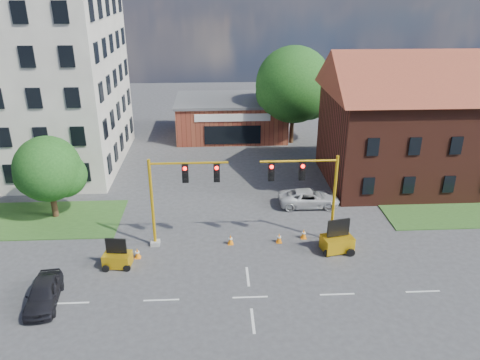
{
  "coord_description": "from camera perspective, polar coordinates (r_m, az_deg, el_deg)",
  "views": [
    {
      "loc": [
        -1.71,
        -21.63,
        16.58
      ],
      "look_at": [
        -0.05,
        10.0,
        2.94
      ],
      "focal_mm": 35.0,
      "sensor_mm": 36.0,
      "label": 1
    }
  ],
  "objects": [
    {
      "name": "grass_verge_ne",
      "position": [
        40.0,
        26.93,
        -3.84
      ],
      "size": [
        14.0,
        4.0,
        0.08
      ],
      "primitive_type": "cube",
      "color": "#2C511E",
      "rests_on": "ground"
    },
    {
      "name": "townhouse_row",
      "position": [
        43.79,
        24.06,
        7.21
      ],
      "size": [
        21.0,
        11.0,
        11.5
      ],
      "color": "#502218",
      "rests_on": "ground"
    },
    {
      "name": "sedan_dark",
      "position": [
        28.6,
        -22.82,
        -12.59
      ],
      "size": [
        2.05,
        4.15,
        1.36
      ],
      "primitive_type": "imported",
      "rotation": [
        0.0,
        0.0,
        0.11
      ],
      "color": "black",
      "rests_on": "ground"
    },
    {
      "name": "trailer_west",
      "position": [
        30.48,
        -14.72,
        -9.2
      ],
      "size": [
        1.78,
        1.3,
        1.89
      ],
      "rotation": [
        0.0,
        0.0,
        -0.12
      ],
      "color": "gold",
      "rests_on": "ground"
    },
    {
      "name": "cone_a",
      "position": [
        31.17,
        -12.4,
        -8.71
      ],
      "size": [
        0.4,
        0.4,
        0.7
      ],
      "color": "orange",
      "rests_on": "ground"
    },
    {
      "name": "brick_shop",
      "position": [
        53.62,
        -1.08,
        7.7
      ],
      "size": [
        12.4,
        8.4,
        4.3
      ],
      "color": "maroon",
      "rests_on": "ground"
    },
    {
      "name": "pickup_white",
      "position": [
        37.35,
        8.42,
        -2.19
      ],
      "size": [
        4.8,
        2.25,
        1.33
      ],
      "primitive_type": "imported",
      "rotation": [
        0.0,
        0.0,
        1.56
      ],
      "color": "silver",
      "rests_on": "ground"
    },
    {
      "name": "lane_markings",
      "position": [
        25.0,
        1.76,
        -18.25
      ],
      "size": [
        60.0,
        36.0,
        0.01
      ],
      "primitive_type": null,
      "color": "silver",
      "rests_on": "ground"
    },
    {
      "name": "signal_mast_east",
      "position": [
        30.99,
        8.55,
        -1.09
      ],
      "size": [
        5.3,
        0.6,
        6.2
      ],
      "color": "#999994",
      "rests_on": "ground"
    },
    {
      "name": "cone_d",
      "position": [
        32.22,
        4.79,
        -7.06
      ],
      "size": [
        0.4,
        0.4,
        0.7
      ],
      "color": "orange",
      "rests_on": "ground"
    },
    {
      "name": "cone_b",
      "position": [
        31.93,
        -1.17,
        -7.28
      ],
      "size": [
        0.4,
        0.4,
        0.7
      ],
      "color": "orange",
      "rests_on": "ground"
    },
    {
      "name": "signal_mast_west",
      "position": [
        30.5,
        -7.71,
        -1.44
      ],
      "size": [
        5.3,
        0.6,
        6.2
      ],
      "color": "#999994",
      "rests_on": "ground"
    },
    {
      "name": "tree_nw_front",
      "position": [
        36.7,
        -21.95,
        1.09
      ],
      "size": [
        5.06,
        4.82,
        6.33
      ],
      "color": "#3E2516",
      "rests_on": "ground"
    },
    {
      "name": "cone_c",
      "position": [
        32.89,
        7.76,
        -6.53
      ],
      "size": [
        0.4,
        0.4,
        0.7
      ],
      "color": "orange",
      "rests_on": "ground"
    },
    {
      "name": "tree_large",
      "position": [
        50.56,
        7.01,
        11.18
      ],
      "size": [
        8.45,
        8.05,
        10.4
      ],
      "color": "#3E2516",
      "rests_on": "ground"
    },
    {
      "name": "office_block",
      "position": [
        47.63,
        -26.33,
        13.43
      ],
      "size": [
        18.4,
        15.4,
        20.6
      ],
      "color": "#BCB6A5",
      "rests_on": "ground"
    },
    {
      "name": "trailer_east",
      "position": [
        31.64,
        11.75,
        -7.37
      ],
      "size": [
        2.19,
        1.68,
        2.23
      ],
      "rotation": [
        0.0,
        0.0,
        0.21
      ],
      "color": "gold",
      "rests_on": "ground"
    },
    {
      "name": "ground",
      "position": [
        27.31,
        1.24,
        -14.09
      ],
      "size": [
        120.0,
        120.0,
        0.0
      ],
      "primitive_type": "plane",
      "color": "#3A3A3D",
      "rests_on": "ground"
    }
  ]
}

